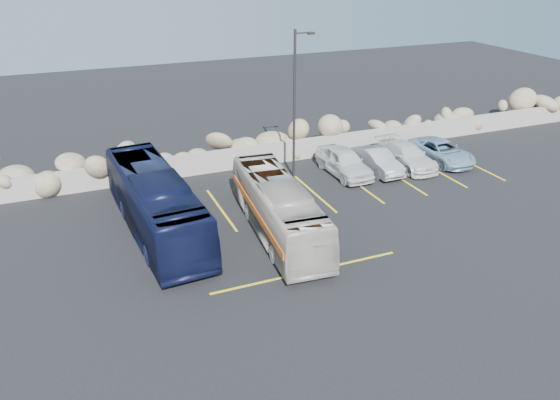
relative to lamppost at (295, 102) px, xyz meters
name	(u,v)px	position (x,y,z in m)	size (l,w,h in m)	color
ground	(332,269)	(-2.56, -9.50, -4.30)	(90.00, 90.00, 0.00)	black
seawall	(237,158)	(-2.56, 2.50, -3.70)	(60.00, 0.40, 1.20)	gray
riprap_pile	(230,141)	(-2.56, 3.70, -3.00)	(54.00, 2.80, 2.60)	#8E7A5D
parking_lines	(362,197)	(2.09, -3.93, -4.29)	(18.16, 9.36, 0.01)	yellow
lamppost	(295,102)	(0.00, 0.00, 0.00)	(1.14, 0.18, 8.00)	#2E2B29
vintage_bus	(278,208)	(-3.37, -5.85, -3.05)	(2.09, 8.94, 2.49)	#BCB6AA
tour_coach	(155,203)	(-8.35, -3.58, -2.87)	(2.39, 10.23, 2.85)	black
car_a	(344,162)	(2.73, -0.75, -3.54)	(1.79, 4.44, 1.51)	silver
car_b	(377,161)	(4.70, -1.07, -3.65)	(1.37, 3.92, 1.29)	#A1A0A5
car_c	(407,156)	(6.71, -1.04, -3.63)	(1.86, 4.57, 1.33)	silver
car_d	(441,151)	(9.10, -1.15, -3.66)	(2.10, 4.56, 1.27)	#819CB7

